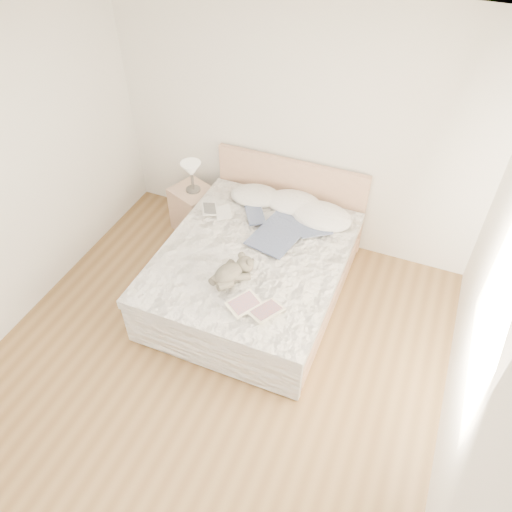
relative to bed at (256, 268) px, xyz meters
name	(u,v)px	position (x,y,z in m)	size (l,w,h in m)	color
floor	(205,378)	(0.00, -1.19, -0.31)	(4.00, 4.50, 0.00)	brown
ceiling	(169,91)	(0.00, -1.19, 2.39)	(4.00, 4.50, 0.00)	white
wall_back	(296,128)	(0.00, 1.06, 1.04)	(4.00, 0.02, 2.70)	white
wall_right	(487,363)	(2.00, -1.19, 1.04)	(0.02, 4.50, 2.70)	white
window	(494,316)	(1.99, -0.89, 1.14)	(0.02, 1.30, 1.10)	white
bed	(256,268)	(0.00, 0.00, 0.00)	(1.72, 2.14, 1.00)	tan
nightstand	(194,210)	(-1.05, 0.65, -0.03)	(0.45, 0.40, 0.56)	tan
table_lamp	(191,171)	(-1.04, 0.65, 0.51)	(0.28, 0.28, 0.36)	#4A453F
pillow_left	(256,196)	(-0.30, 0.72, 0.33)	(0.55, 0.39, 0.17)	silver
pillow_middle	(294,203)	(0.12, 0.76, 0.33)	(0.60, 0.42, 0.18)	white
pillow_right	(321,216)	(0.46, 0.65, 0.33)	(0.65, 0.45, 0.19)	white
blouse	(278,234)	(0.14, 0.23, 0.32)	(0.65, 0.70, 0.03)	#394464
photo_book	(217,211)	(-0.58, 0.32, 0.32)	(0.33, 0.23, 0.02)	white
childrens_book	(255,308)	(0.30, -0.75, 0.32)	(0.42, 0.28, 0.03)	#FEF4CE
teddy_bear	(229,279)	(-0.04, -0.55, 0.34)	(0.26, 0.37, 0.20)	#5F594B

